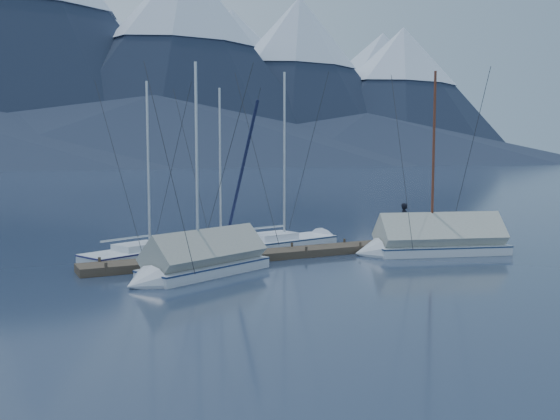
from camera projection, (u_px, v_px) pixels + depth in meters
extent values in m
plane|color=#172134|center=(301.00, 264.00, 25.63)|extent=(1000.00, 1000.00, 0.00)
cone|color=#475675|center=(57.00, 63.00, 418.95)|extent=(330.00, 330.00, 140.00)
cone|color=silver|center=(55.00, 3.00, 415.17)|extent=(142.76, 142.76, 58.80)
cone|color=#475675|center=(232.00, 86.00, 496.12)|extent=(308.00, 308.00, 125.00)
cone|color=silver|center=(232.00, 42.00, 492.74)|extent=(133.24, 133.24, 52.50)
cone|color=#475675|center=(382.00, 98.00, 541.99)|extent=(286.00, 286.00, 115.00)
cone|color=silver|center=(383.00, 60.00, 538.88)|extent=(123.72, 123.72, 48.30)
cone|color=#192133|center=(22.00, 31.00, 299.12)|extent=(228.00, 228.00, 135.00)
cone|color=#192133|center=(187.00, 62.00, 318.61)|extent=(190.00, 190.00, 110.00)
cone|color=silver|center=(186.00, 0.00, 315.63)|extent=(82.19, 82.19, 46.20)
cone|color=#192133|center=(300.00, 81.00, 361.79)|extent=(182.40, 182.40, 100.00)
cone|color=silver|center=(300.00, 32.00, 359.07)|extent=(78.91, 78.91, 42.00)
cone|color=#192133|center=(403.00, 96.00, 391.74)|extent=(197.60, 197.60, 88.00)
cone|color=silver|center=(403.00, 56.00, 389.35)|extent=(85.48, 85.48, 36.96)
cone|color=#192133|center=(155.00, 130.00, 268.71)|extent=(390.00, 390.00, 32.00)
cone|color=#192133|center=(367.00, 139.00, 327.48)|extent=(364.00, 364.00, 28.00)
cube|color=#382D23|center=(280.00, 254.00, 27.39)|extent=(18.00, 1.50, 0.34)
cube|color=black|center=(152.00, 270.00, 24.70)|extent=(3.00, 1.30, 0.30)
cube|color=black|center=(280.00, 258.00, 27.41)|extent=(3.00, 1.30, 0.30)
cube|color=black|center=(385.00, 249.00, 30.12)|extent=(3.00, 1.30, 0.30)
cylinder|color=#382D23|center=(99.00, 261.00, 24.39)|extent=(0.12, 0.12, 0.35)
cylinder|color=#382D23|center=(106.00, 267.00, 23.14)|extent=(0.12, 0.12, 0.35)
cylinder|color=#382D23|center=(170.00, 256.00, 25.74)|extent=(0.12, 0.12, 0.35)
cylinder|color=#382D23|center=(180.00, 261.00, 24.50)|extent=(0.12, 0.12, 0.35)
cylinder|color=#382D23|center=(234.00, 251.00, 27.09)|extent=(0.12, 0.12, 0.35)
cylinder|color=#382D23|center=(246.00, 255.00, 25.85)|extent=(0.12, 0.12, 0.35)
cylinder|color=#382D23|center=(292.00, 246.00, 28.45)|extent=(0.12, 0.12, 0.35)
cylinder|color=#382D23|center=(306.00, 250.00, 27.20)|extent=(0.12, 0.12, 0.35)
cylinder|color=#382D23|center=(344.00, 242.00, 29.80)|extent=(0.12, 0.12, 0.35)
cylinder|color=#382D23|center=(360.00, 246.00, 28.56)|extent=(0.12, 0.12, 0.35)
cylinder|color=#382D23|center=(392.00, 238.00, 31.15)|extent=(0.12, 0.12, 0.35)
cylinder|color=#382D23|center=(410.00, 242.00, 29.91)|extent=(0.12, 0.12, 0.35)
cube|color=silver|center=(143.00, 255.00, 27.23)|extent=(6.01, 4.02, 0.63)
cube|color=silver|center=(143.00, 262.00, 27.25)|extent=(4.88, 2.89, 0.29)
cube|color=#1C194D|center=(143.00, 250.00, 27.20)|extent=(6.07, 4.06, 0.06)
cone|color=silver|center=(197.00, 247.00, 29.75)|extent=(1.69, 2.10, 1.83)
cube|color=silver|center=(138.00, 246.00, 26.97)|extent=(2.37, 2.02, 0.29)
cylinder|color=#B2B7BF|center=(148.00, 165.00, 27.14)|extent=(0.11, 0.11, 7.63)
cylinder|color=#B2B7BF|center=(125.00, 239.00, 26.41)|extent=(2.40, 1.10, 0.09)
cylinder|color=#26262B|center=(172.00, 165.00, 28.24)|extent=(1.16, 2.66, 7.64)
cube|color=silver|center=(215.00, 249.00, 28.96)|extent=(5.93, 3.22, 0.62)
cube|color=silver|center=(215.00, 255.00, 28.99)|extent=(4.90, 2.19, 0.28)
cube|color=navy|center=(215.00, 244.00, 28.93)|extent=(5.99, 3.25, 0.06)
cone|color=silver|center=(265.00, 243.00, 31.09)|extent=(1.45, 2.00, 1.80)
cube|color=silver|center=(210.00, 241.00, 28.73)|extent=(2.24, 1.77, 0.28)
cylinder|color=#B2B7BF|center=(220.00, 166.00, 28.83)|extent=(0.11, 0.11, 7.52)
cylinder|color=#B2B7BF|center=(198.00, 233.00, 28.26)|extent=(2.48, 0.71, 0.08)
cylinder|color=#26262B|center=(243.00, 166.00, 29.76)|extent=(0.73, 2.76, 7.53)
cube|color=white|center=(278.00, 245.00, 30.23)|extent=(6.60, 3.36, 0.69)
cube|color=white|center=(278.00, 251.00, 30.26)|extent=(5.48, 2.24, 0.31)
cube|color=#1A2D4E|center=(278.00, 240.00, 30.20)|extent=(6.66, 3.40, 0.06)
cone|color=white|center=(329.00, 239.00, 32.49)|extent=(1.55, 2.21, 2.02)
cube|color=white|center=(273.00, 236.00, 29.98)|extent=(2.46, 1.90, 0.31)
cylinder|color=#B2B7BF|center=(284.00, 156.00, 30.07)|extent=(0.13, 0.13, 8.40)
cylinder|color=#B2B7BF|center=(262.00, 228.00, 29.48)|extent=(2.79, 0.68, 0.09)
cylinder|color=#26262B|center=(308.00, 156.00, 31.06)|extent=(0.68, 3.11, 8.41)
cube|color=silver|center=(439.00, 251.00, 28.44)|extent=(6.71, 4.01, 0.67)
cube|color=silver|center=(439.00, 257.00, 28.47)|extent=(5.51, 2.77, 0.31)
cube|color=navy|center=(439.00, 245.00, 28.41)|extent=(6.78, 4.05, 0.06)
cone|color=silver|center=(367.00, 253.00, 27.83)|extent=(1.71, 2.39, 2.16)
cylinder|color=#592819|center=(433.00, 159.00, 27.96)|extent=(0.12, 0.12, 8.17)
cylinder|color=#592819|center=(460.00, 231.00, 28.53)|extent=(2.75, 0.93, 0.09)
cylinder|color=#26262B|center=(402.00, 159.00, 27.70)|extent=(0.96, 3.05, 8.18)
cube|color=#A4A59B|center=(440.00, 236.00, 28.37)|extent=(6.42, 3.96, 2.29)
cube|color=silver|center=(205.00, 271.00, 23.53)|extent=(5.80, 3.93, 0.64)
cube|color=silver|center=(206.00, 278.00, 23.55)|extent=(4.70, 2.80, 0.29)
cube|color=navy|center=(205.00, 264.00, 23.50)|extent=(5.85, 3.96, 0.06)
cone|color=silver|center=(140.00, 284.00, 21.11)|extent=(1.72, 2.14, 1.87)
cylinder|color=#B2B7BF|center=(197.00, 165.00, 22.84)|extent=(0.12, 0.12, 7.81)
cylinder|color=#B2B7BF|center=(223.00, 246.00, 24.19)|extent=(2.30, 1.04, 0.09)
cylinder|color=#26262B|center=(169.00, 165.00, 21.80)|extent=(1.09, 2.55, 7.82)
cube|color=#97988E|center=(205.00, 253.00, 23.46)|extent=(5.56, 3.85, 1.99)
imported|color=black|center=(405.00, 221.00, 30.97)|extent=(0.67, 0.80, 1.88)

